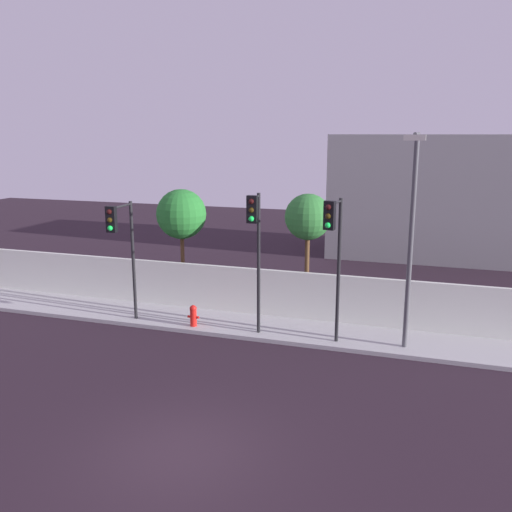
{
  "coord_description": "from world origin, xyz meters",
  "views": [
    {
      "loc": [
        5.06,
        -10.02,
        7.03
      ],
      "look_at": [
        -0.26,
        6.5,
        3.15
      ],
      "focal_mm": 38.62,
      "sensor_mm": 36.0,
      "label": 1
    }
  ],
  "objects_px": {
    "traffic_light_right": "(255,235)",
    "traffic_light_left": "(334,241)",
    "traffic_light_center": "(121,237)",
    "street_lamp_curbside": "(411,227)",
    "roadside_tree_midleft": "(308,218)",
    "roadside_tree_leftmost": "(181,215)",
    "fire_hydrant": "(193,315)"
  },
  "relations": [
    {
      "from": "traffic_light_center",
      "to": "fire_hydrant",
      "type": "bearing_deg",
      "value": 15.94
    },
    {
      "from": "traffic_light_left",
      "to": "street_lamp_curbside",
      "type": "xyz_separation_m",
      "value": [
        2.33,
        0.47,
        0.52
      ]
    },
    {
      "from": "fire_hydrant",
      "to": "roadside_tree_leftmost",
      "type": "distance_m",
      "value": 5.1
    },
    {
      "from": "fire_hydrant",
      "to": "roadside_tree_leftmost",
      "type": "xyz_separation_m",
      "value": [
        -2.04,
        3.49,
        3.11
      ]
    },
    {
      "from": "traffic_light_left",
      "to": "roadside_tree_midleft",
      "type": "bearing_deg",
      "value": 113.84
    },
    {
      "from": "traffic_light_left",
      "to": "roadside_tree_leftmost",
      "type": "relative_size",
      "value": 1.02
    },
    {
      "from": "fire_hydrant",
      "to": "roadside_tree_midleft",
      "type": "relative_size",
      "value": 0.17
    },
    {
      "from": "traffic_light_right",
      "to": "traffic_light_left",
      "type": "bearing_deg",
      "value": -1.01
    },
    {
      "from": "traffic_light_center",
      "to": "roadside_tree_midleft",
      "type": "relative_size",
      "value": 0.94
    },
    {
      "from": "traffic_light_left",
      "to": "roadside_tree_leftmost",
      "type": "xyz_separation_m",
      "value": [
        -7.16,
        3.86,
        0.01
      ]
    },
    {
      "from": "traffic_light_left",
      "to": "traffic_light_right",
      "type": "height_order",
      "value": "traffic_light_right"
    },
    {
      "from": "traffic_light_center",
      "to": "roadside_tree_midleft",
      "type": "bearing_deg",
      "value": 35.73
    },
    {
      "from": "fire_hydrant",
      "to": "roadside_tree_leftmost",
      "type": "height_order",
      "value": "roadside_tree_leftmost"
    },
    {
      "from": "traffic_light_left",
      "to": "fire_hydrant",
      "type": "bearing_deg",
      "value": 175.91
    },
    {
      "from": "roadside_tree_leftmost",
      "to": "fire_hydrant",
      "type": "bearing_deg",
      "value": -59.75
    },
    {
      "from": "traffic_light_center",
      "to": "fire_hydrant",
      "type": "height_order",
      "value": "traffic_light_center"
    },
    {
      "from": "traffic_light_left",
      "to": "fire_hydrant",
      "type": "relative_size",
      "value": 6.15
    },
    {
      "from": "traffic_light_center",
      "to": "traffic_light_right",
      "type": "xyz_separation_m",
      "value": [
        4.87,
        0.36,
        0.28
      ]
    },
    {
      "from": "fire_hydrant",
      "to": "roadside_tree_midleft",
      "type": "xyz_separation_m",
      "value": [
        3.41,
        3.49,
        3.22
      ]
    },
    {
      "from": "traffic_light_right",
      "to": "street_lamp_curbside",
      "type": "height_order",
      "value": "street_lamp_curbside"
    },
    {
      "from": "traffic_light_left",
      "to": "traffic_light_right",
      "type": "relative_size",
      "value": 0.99
    },
    {
      "from": "traffic_light_center",
      "to": "fire_hydrant",
      "type": "xyz_separation_m",
      "value": [
        2.39,
        0.68,
        -2.86
      ]
    },
    {
      "from": "traffic_light_left",
      "to": "roadside_tree_leftmost",
      "type": "height_order",
      "value": "traffic_light_left"
    },
    {
      "from": "traffic_light_right",
      "to": "street_lamp_curbside",
      "type": "bearing_deg",
      "value": 4.89
    },
    {
      "from": "fire_hydrant",
      "to": "roadside_tree_midleft",
      "type": "bearing_deg",
      "value": 45.66
    },
    {
      "from": "roadside_tree_leftmost",
      "to": "roadside_tree_midleft",
      "type": "height_order",
      "value": "roadside_tree_leftmost"
    },
    {
      "from": "fire_hydrant",
      "to": "traffic_light_right",
      "type": "bearing_deg",
      "value": -7.35
    },
    {
      "from": "roadside_tree_midleft",
      "to": "traffic_light_center",
      "type": "bearing_deg",
      "value": -144.27
    },
    {
      "from": "traffic_light_center",
      "to": "traffic_light_right",
      "type": "height_order",
      "value": "traffic_light_right"
    },
    {
      "from": "traffic_light_center",
      "to": "traffic_light_left",
      "type": "bearing_deg",
      "value": 2.42
    },
    {
      "from": "traffic_light_center",
      "to": "street_lamp_curbside",
      "type": "relative_size",
      "value": 0.65
    },
    {
      "from": "street_lamp_curbside",
      "to": "roadside_tree_midleft",
      "type": "relative_size",
      "value": 1.46
    }
  ]
}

